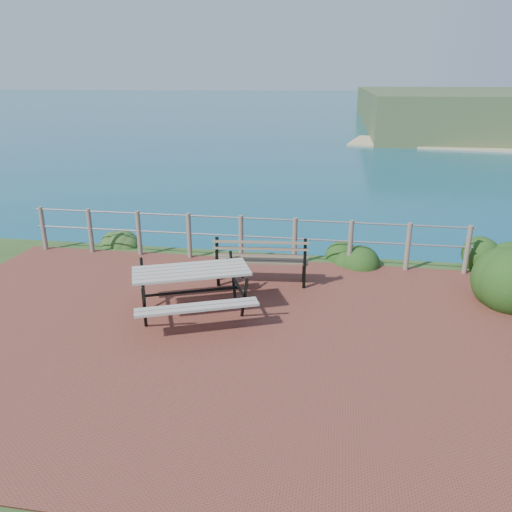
{
  "coord_description": "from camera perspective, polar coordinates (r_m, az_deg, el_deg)",
  "views": [
    {
      "loc": [
        2.0,
        -6.62,
        3.72
      ],
      "look_at": [
        0.61,
        1.64,
        0.75
      ],
      "focal_mm": 35.0,
      "sensor_mm": 36.0,
      "label": 1
    }
  ],
  "objects": [
    {
      "name": "ground",
      "position": [
        7.85,
        -6.47,
        -8.89
      ],
      "size": [
        10.0,
        7.0,
        0.12
      ],
      "primitive_type": "cube",
      "color": "brown",
      "rests_on": "ground"
    },
    {
      "name": "shrub_right_edge",
      "position": [
        11.35,
        25.83,
        -1.65
      ],
      "size": [
        1.04,
        1.04,
        1.48
      ],
      "primitive_type": "ellipsoid",
      "color": "#143E13",
      "rests_on": "ground"
    },
    {
      "name": "safety_railing",
      "position": [
        10.64,
        -1.72,
        2.32
      ],
      "size": [
        9.4,
        0.1,
        1.0
      ],
      "color": "#6B5B4C",
      "rests_on": "ground"
    },
    {
      "name": "shrub_lip_east",
      "position": [
        10.98,
        10.97,
        -0.64
      ],
      "size": [
        0.85,
        0.85,
        0.62
      ],
      "primitive_type": "ellipsoid",
      "color": "#143E13",
      "rests_on": "ground"
    },
    {
      "name": "shrub_lip_west",
      "position": [
        12.39,
        -15.19,
        1.35
      ],
      "size": [
        0.78,
        0.78,
        0.53
      ],
      "primitive_type": "ellipsoid",
      "color": "#274B1C",
      "rests_on": "ground"
    },
    {
      "name": "picnic_table",
      "position": [
        8.26,
        -7.35,
        -3.55
      ],
      "size": [
        2.02,
        1.52,
        0.79
      ],
      "rotation": [
        0.0,
        0.0,
        0.4
      ],
      "color": "gray",
      "rests_on": "ground"
    },
    {
      "name": "park_bench",
      "position": [
        9.38,
        0.63,
        0.41
      ],
      "size": [
        1.78,
        0.6,
        0.99
      ],
      "rotation": [
        0.0,
        0.0,
        0.1
      ],
      "color": "brown",
      "rests_on": "ground"
    },
    {
      "name": "ocean",
      "position": [
        206.66,
        9.44,
        18.22
      ],
      "size": [
        1200.0,
        1200.0,
        0.0
      ],
      "primitive_type": "plane",
      "color": "#136674",
      "rests_on": "ground"
    }
  ]
}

